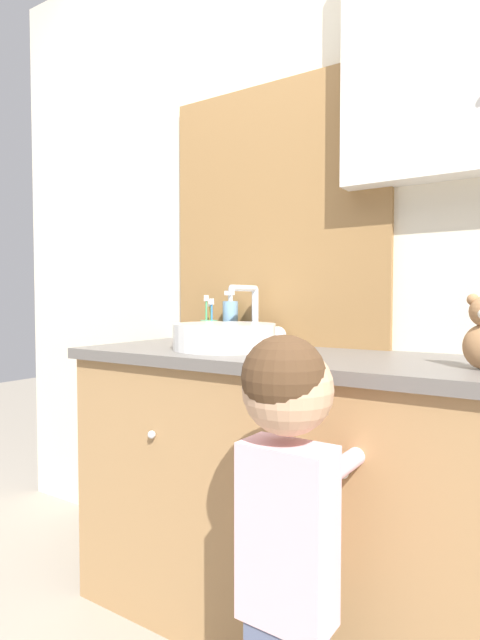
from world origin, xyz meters
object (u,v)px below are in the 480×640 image
object	(u,v)px
toothbrush_holder	(209,330)
soap_dispenser	(230,321)
child_figure	(288,498)
sink_basin	(226,335)

from	to	relation	value
toothbrush_holder	soap_dispenser	xyz separation A→B (m)	(0.09, 0.02, 0.03)
toothbrush_holder	child_figure	distance (m)	0.94
sink_basin	soap_dispenser	xyz separation A→B (m)	(-0.11, 0.19, 0.04)
toothbrush_holder	child_figure	bearing A→B (deg)	-42.94
toothbrush_holder	sink_basin	bearing A→B (deg)	-41.06
toothbrush_holder	child_figure	xyz separation A→B (m)	(0.66, -0.61, -0.29)
toothbrush_holder	soap_dispenser	world-z (taller)	soap_dispenser
child_figure	sink_basin	bearing A→B (deg)	136.29
sink_basin	child_figure	distance (m)	0.70
soap_dispenser	child_figure	bearing A→B (deg)	-47.74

